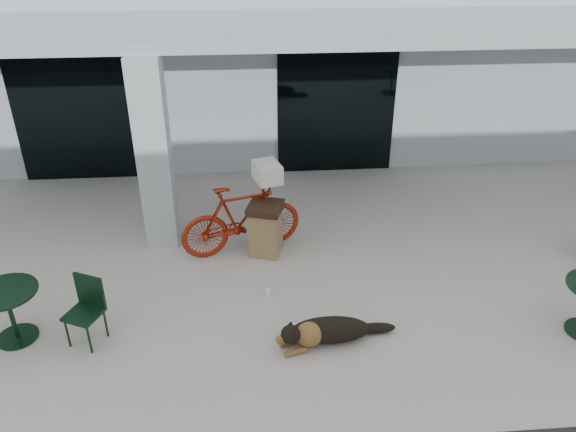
{
  "coord_description": "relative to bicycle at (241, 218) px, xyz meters",
  "views": [
    {
      "loc": [
        -0.05,
        -5.97,
        4.99
      ],
      "look_at": [
        0.51,
        1.2,
        1.0
      ],
      "focal_mm": 35.0,
      "sensor_mm": 36.0,
      "label": 1
    }
  ],
  "objects": [
    {
      "name": "bicycle",
      "position": [
        0.0,
        0.0,
        0.0
      ],
      "size": [
        2.06,
        1.1,
        1.19
      ],
      "primitive_type": "imported",
      "rotation": [
        0.0,
        0.0,
        1.86
      ],
      "color": "maroon",
      "rests_on": "ground"
    },
    {
      "name": "storefront_glass_left",
      "position": [
        -3.02,
        3.08,
        0.75
      ],
      "size": [
        2.8,
        0.06,
        2.7
      ],
      "primitive_type": "cube",
      "color": "black",
      "rests_on": "ground"
    },
    {
      "name": "trash_receptacle",
      "position": [
        0.38,
        -0.1,
        -0.15
      ],
      "size": [
        0.65,
        0.65,
        0.89
      ],
      "primitive_type": null,
      "rotation": [
        0.0,
        0.0,
        -0.29
      ],
      "color": "olive",
      "rests_on": "ground"
    },
    {
      "name": "building",
      "position": [
        0.18,
        6.6,
        1.65
      ],
      "size": [
        22.0,
        7.0,
        4.5
      ],
      "primitive_type": "cube",
      "color": "#ACBAC3",
      "rests_on": "ground"
    },
    {
      "name": "cup_near_dog",
      "position": [
        0.36,
        -1.27,
        -0.54
      ],
      "size": [
        0.08,
        0.08,
        0.1
      ],
      "primitive_type": "cylinder",
      "rotation": [
        0.0,
        0.0,
        0.03
      ],
      "color": "white",
      "rests_on": "ground"
    },
    {
      "name": "overhang",
      "position": [
        0.18,
        1.7,
        2.61
      ],
      "size": [
        22.0,
        2.8,
        0.18
      ],
      "primitive_type": "cube",
      "color": "#ACBAC3",
      "rests_on": "column"
    },
    {
      "name": "storefront_glass_right",
      "position": [
        1.98,
        3.08,
        0.75
      ],
      "size": [
        2.4,
        0.06,
        2.7
      ],
      "primitive_type": "cube",
      "color": "black",
      "rests_on": "ground"
    },
    {
      "name": "cafe_table_near",
      "position": [
        -2.98,
        -1.92,
        -0.22
      ],
      "size": [
        0.86,
        0.86,
        0.76
      ],
      "primitive_type": null,
      "rotation": [
        0.0,
        0.0,
        -0.06
      ],
      "color": "black",
      "rests_on": "ground"
    },
    {
      "name": "cafe_chair_near",
      "position": [
        -2.02,
        -2.06,
        -0.14
      ],
      "size": [
        0.57,
        0.59,
        0.92
      ],
      "primitive_type": null,
      "rotation": [
        0.0,
        0.0,
        -0.44
      ],
      "color": "black",
      "rests_on": "ground"
    },
    {
      "name": "laundry_basket",
      "position": [
        0.43,
        0.13,
        0.74
      ],
      "size": [
        0.5,
        0.58,
        0.3
      ],
      "primitive_type": "cube",
      "rotation": [
        0.0,
        0.0,
        1.86
      ],
      "color": "white",
      "rests_on": "bicycle"
    },
    {
      "name": "ground",
      "position": [
        0.18,
        -1.9,
        -0.6
      ],
      "size": [
        80.0,
        80.0,
        0.0
      ],
      "primitive_type": "plane",
      "color": "#B0ADA6",
      "rests_on": "ground"
    },
    {
      "name": "column",
      "position": [
        -1.32,
        0.4,
        0.96
      ],
      "size": [
        0.5,
        0.5,
        3.12
      ],
      "primitive_type": "cube",
      "color": "#ACBAC3",
      "rests_on": "ground"
    },
    {
      "name": "dog",
      "position": [
        1.12,
        -2.3,
        -0.4
      ],
      "size": [
        1.26,
        0.73,
        0.4
      ],
      "primitive_type": null,
      "rotation": [
        0.0,
        0.0,
        0.29
      ],
      "color": "black",
      "rests_on": "ground"
    }
  ]
}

